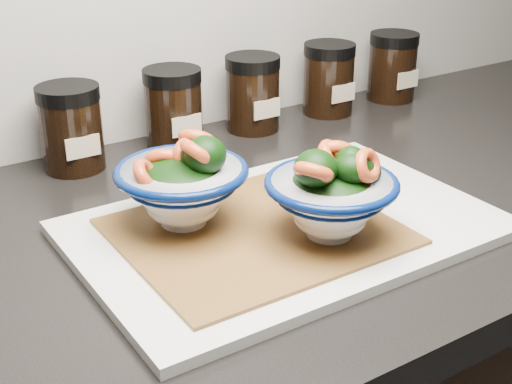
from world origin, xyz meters
TOP-DOWN VIEW (x-y plane):
  - countertop at (0.00, 1.45)m, footprint 3.50×0.60m
  - cutting_board at (-0.13, 1.39)m, footprint 0.45×0.30m
  - bamboo_mat at (-0.17, 1.39)m, footprint 0.28×0.24m
  - bowl_left at (-0.23, 1.44)m, footprint 0.14×0.14m
  - bowl_right at (-0.11, 1.34)m, footprint 0.14×0.14m
  - spice_jar_a at (-0.26, 1.69)m, footprint 0.08×0.08m
  - spice_jar_b at (-0.11, 1.69)m, footprint 0.08×0.08m
  - spice_jar_c at (0.02, 1.69)m, footprint 0.08×0.08m
  - spice_jar_d at (0.16, 1.69)m, footprint 0.08×0.08m
  - spice_jar_e at (0.30, 1.69)m, footprint 0.08×0.08m

SIDE VIEW (x-z plane):
  - countertop at x=0.00m, z-range 0.86..0.90m
  - cutting_board at x=-0.13m, z-range 0.90..0.91m
  - bamboo_mat at x=-0.17m, z-range 0.91..0.92m
  - spice_jar_a at x=-0.26m, z-range 0.90..1.01m
  - spice_jar_b at x=-0.11m, z-range 0.90..1.01m
  - spice_jar_c at x=0.02m, z-range 0.90..1.01m
  - spice_jar_d at x=0.16m, z-range 0.90..1.01m
  - spice_jar_e at x=0.30m, z-range 0.90..1.01m
  - bowl_left at x=-0.23m, z-range 0.91..1.02m
  - bowl_right at x=-0.11m, z-range 0.91..1.02m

